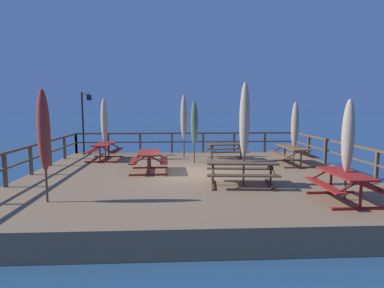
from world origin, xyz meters
name	(u,v)px	position (x,y,z in m)	size (l,w,h in m)	color
ground_plane	(193,191)	(0.00, 0.00, 0.00)	(600.00, 600.00, 0.00)	navy
wooden_deck	(193,182)	(0.00, 0.00, 0.34)	(12.12, 11.08, 0.69)	#846647
railing_waterside_far	(188,139)	(0.00, 5.39, 1.43)	(11.92, 0.10, 1.09)	brown
railing_side_left	(30,155)	(-5.91, 0.00, 1.43)	(0.10, 10.88, 1.09)	brown
railing_side_right	(348,152)	(5.91, 0.00, 1.43)	(0.10, 10.88, 1.09)	brown
picnic_table_front_left	(242,168)	(1.42, -1.98, 1.25)	(2.29, 1.60, 0.78)	brown
picnic_table_mid_centre	(149,157)	(-1.66, 0.33, 1.24)	(1.45, 1.77, 0.78)	maroon
picnic_table_front_right	(293,151)	(4.37, 1.61, 1.25)	(1.48, 2.15, 0.78)	brown
picnic_table_back_right	(104,148)	(-3.97, 3.24, 1.24)	(1.48, 1.93, 0.78)	maroon
picnic_table_mid_right	(227,148)	(1.72, 2.92, 1.24)	(1.86, 1.55, 0.78)	brown
picnic_table_mid_left	(345,180)	(3.78, -3.77, 1.24)	(1.41, 1.83, 0.78)	maroon
patio_umbrella_short_mid	(245,120)	(1.49, -1.94, 2.74)	(0.32, 0.32, 3.23)	#4C3828
patio_umbrella_tall_mid_right	(184,118)	(-0.24, 3.89, 2.61)	(0.32, 0.32, 3.03)	#4C3828
patio_umbrella_short_back	(295,125)	(4.43, 1.61, 2.39)	(0.32, 0.32, 2.68)	#4C3828
patio_umbrella_tall_front	(104,121)	(-3.94, 3.29, 2.50)	(0.32, 0.32, 2.86)	#4C3828
patio_umbrella_tall_back_left	(44,131)	(-4.01, -3.46, 2.55)	(0.32, 0.32, 2.93)	#4C3828
patio_umbrella_tall_mid_left	(348,136)	(3.84, -3.69, 2.39)	(0.32, 0.32, 2.68)	#4C3828
patio_umbrella_tall_back_right	(194,124)	(0.18, 2.28, 2.42)	(0.32, 0.32, 2.73)	#4C3828
lamp_post_hooked	(85,114)	(-5.20, 4.72, 2.80)	(0.59, 0.47, 3.20)	black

